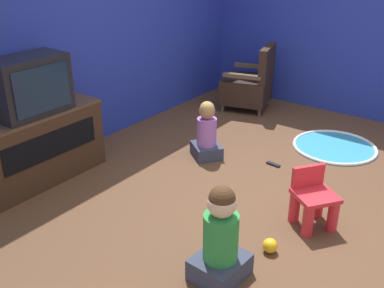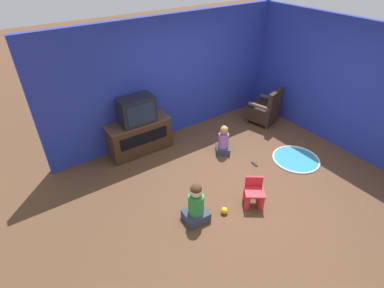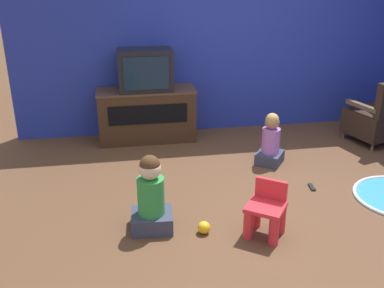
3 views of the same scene
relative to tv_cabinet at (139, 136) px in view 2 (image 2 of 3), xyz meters
The scene contains 12 objects.
ground_plane 2.24m from the tv_cabinet, 54.80° to the right, with size 30.00×30.00×0.00m, color brown.
wall_back 1.36m from the tv_cabinet, 18.10° to the left, with size 5.38×0.12×2.52m.
wall_right 4.32m from the tv_cabinet, 31.61° to the right, with size 0.12×5.18×2.52m.
tv_cabinet is the anchor object (origin of this frame).
television 0.60m from the tv_cabinet, 90.00° to the right, with size 0.68×0.39×0.52m.
black_armchair 3.03m from the tv_cabinet, 11.49° to the right, with size 0.76×0.75×0.88m.
yellow_kid_chair 2.58m from the tv_cabinet, 70.69° to the right, with size 0.43×0.43×0.48m.
play_mat 3.19m from the tv_cabinet, 40.15° to the right, with size 0.93×0.93×0.04m.
child_watching_left 1.71m from the tv_cabinet, 36.32° to the right, with size 0.41×0.42×0.63m.
child_watching_center 2.18m from the tv_cabinet, 93.29° to the right, with size 0.38×0.34×0.72m.
toy_ball 2.38m from the tv_cabinet, 82.11° to the right, with size 0.11×0.11×0.11m.
remote_control 2.37m from the tv_cabinet, 46.27° to the right, with size 0.06×0.15×0.02m.
Camera 2 is at (-3.28, -3.00, 3.64)m, focal length 28.00 mm.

